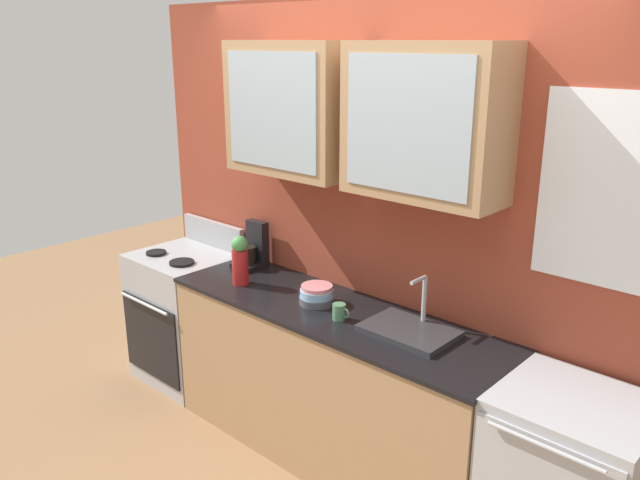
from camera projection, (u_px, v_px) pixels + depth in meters
name	position (u px, v px, depth m)	size (l,w,h in m)	color
ground_plane	(331.00, 453.00, 3.71)	(10.00, 10.00, 0.00)	#936B47
back_wall_unit	(369.00, 201.00, 3.48)	(3.50, 0.42, 2.52)	#993D28
counter	(332.00, 384.00, 3.58)	(2.06, 0.61, 0.90)	#A87F56
stove_range	(186.00, 315.00, 4.45)	(0.65, 0.63, 1.08)	#ADAFB5
sink_faucet	(409.00, 329.00, 3.16)	(0.45, 0.31, 0.28)	#2D2D30
bowl_stack	(317.00, 295.00, 3.51)	(0.20, 0.20, 0.11)	#4C4C54
vase	(240.00, 260.00, 3.77)	(0.10, 0.10, 0.30)	#B21E1E
cup_near_sink	(339.00, 312.00, 3.31)	(0.10, 0.07, 0.09)	#4C7F59
coffee_maker	(253.00, 250.00, 4.08)	(0.17, 0.20, 0.29)	black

